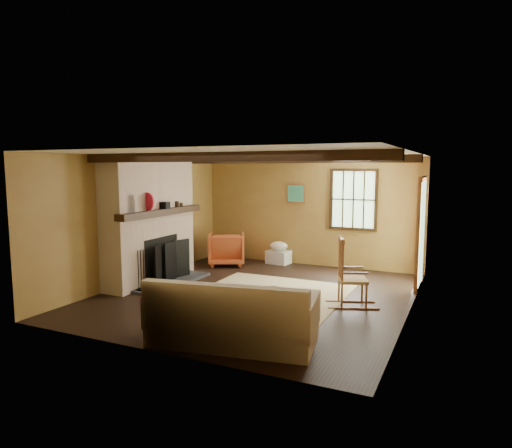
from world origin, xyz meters
The scene contains 10 objects.
ground centered at (0.00, 0.00, 0.00)m, with size 5.50×5.50×0.00m, color black.
room_envelope centered at (0.22, 0.26, 1.63)m, with size 5.02×5.52×2.44m.
fireplace centered at (-2.23, 0.00, 1.10)m, with size 1.02×2.30×2.40m.
rug centered at (0.20, -0.20, 0.00)m, with size 2.50×3.00×0.01m, color #CFC48A.
rocking_chair centered at (1.60, 0.04, 0.46)m, with size 0.89×0.68×1.10m.
sofa centered at (0.66, -2.14, 0.30)m, with size 2.19×1.26×0.83m.
firewood_pile centered at (-1.87, 2.59, 0.11)m, with size 0.63×0.11×0.23m.
laundry_basket centered at (-0.64, 2.55, 0.15)m, with size 0.50×0.38×0.30m, color silver.
basket_pillow centered at (-0.64, 2.55, 0.40)m, with size 0.42×0.33×0.21m, color silver.
armchair centered at (-1.64, 1.91, 0.37)m, with size 0.78×0.81×0.73m, color #BF6026.
Camera 1 is at (3.23, -6.95, 2.17)m, focal length 32.00 mm.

